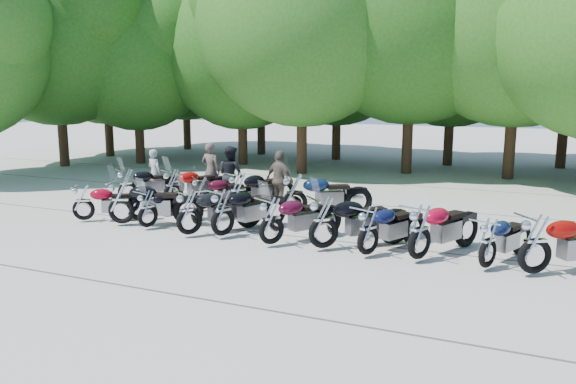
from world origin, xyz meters
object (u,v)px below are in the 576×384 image
at_px(motorcycle_11, 127,184).
at_px(motorcycle_14, 239,191).
at_px(motorcycle_10, 536,242).
at_px(rider_0, 155,173).
at_px(motorcycle_0, 83,201).
at_px(motorcycle_13, 202,192).
at_px(motorcycle_6, 324,221).
at_px(motorcycle_3, 189,211).
at_px(motorcycle_4, 222,211).
at_px(rider_1, 231,175).
at_px(rider_3, 211,171).
at_px(motorcycle_5, 271,219).
at_px(motorcycle_2, 147,208).
at_px(motorcycle_7, 368,229).
at_px(motorcycle_15, 295,193).
at_px(motorcycle_8, 420,230).
at_px(motorcycle_1, 121,201).
at_px(rider_2, 280,180).
at_px(motorcycle_12, 173,186).
at_px(motorcycle_9, 488,241).

xyz_separation_m(motorcycle_11, motorcycle_14, (3.92, 0.09, 0.06)).
height_order(motorcycle_10, rider_0, rider_0).
distance_m(motorcycle_0, motorcycle_13, 3.31).
bearing_deg(motorcycle_6, motorcycle_3, 50.00).
distance_m(motorcycle_4, rider_1, 4.28).
distance_m(motorcycle_10, rider_3, 10.77).
bearing_deg(motorcycle_5, motorcycle_2, 28.83).
bearing_deg(motorcycle_14, motorcycle_3, 116.79).
xyz_separation_m(motorcycle_6, motorcycle_13, (-4.72, 2.49, -0.12)).
bearing_deg(motorcycle_11, motorcycle_7, -167.59).
relative_size(motorcycle_3, motorcycle_14, 0.96).
distance_m(motorcycle_5, motorcycle_15, 2.97).
xyz_separation_m(motorcycle_6, motorcycle_8, (2.11, 0.03, -0.01)).
distance_m(motorcycle_1, motorcycle_6, 5.68).
bearing_deg(motorcycle_3, rider_2, -68.18).
xyz_separation_m(motorcycle_12, rider_0, (-1.58, 1.22, 0.14)).
bearing_deg(rider_1, motorcycle_1, 93.29).
relative_size(motorcycle_4, motorcycle_5, 1.04).
height_order(motorcycle_13, rider_0, rider_0).
bearing_deg(rider_1, motorcycle_11, 45.64).
xyz_separation_m(motorcycle_2, motorcycle_5, (3.62, -0.21, 0.08)).
height_order(motorcycle_0, rider_3, rider_3).
distance_m(motorcycle_11, rider_3, 2.69).
xyz_separation_m(motorcycle_0, motorcycle_5, (5.72, -0.17, 0.07)).
relative_size(motorcycle_4, motorcycle_8, 0.98).
bearing_deg(motorcycle_4, motorcycle_1, 21.47).
bearing_deg(motorcycle_8, motorcycle_5, 29.08).
bearing_deg(motorcycle_14, rider_0, 5.62).
distance_m(motorcycle_5, rider_0, 7.44).
bearing_deg(motorcycle_12, motorcycle_2, 138.92).
height_order(motorcycle_9, rider_1, rider_1).
bearing_deg(motorcycle_2, motorcycle_3, -169.33).
height_order(motorcycle_2, motorcycle_4, motorcycle_4).
bearing_deg(motorcycle_9, motorcycle_15, -4.06).
height_order(motorcycle_4, motorcycle_8, motorcycle_8).
bearing_deg(motorcycle_9, rider_3, -2.56).
distance_m(motorcycle_11, motorcycle_14, 3.92).
height_order(motorcycle_15, rider_2, rider_2).
height_order(motorcycle_12, motorcycle_15, motorcycle_15).
xyz_separation_m(motorcycle_9, motorcycle_14, (-7.00, 2.57, 0.09)).
bearing_deg(motorcycle_11, motorcycle_5, -173.77).
height_order(motorcycle_6, rider_3, rider_3).
relative_size(motorcycle_13, rider_0, 1.29).
bearing_deg(motorcycle_7, motorcycle_11, 8.45).
bearing_deg(motorcycle_10, motorcycle_3, 55.34).
bearing_deg(motorcycle_4, motorcycle_11, -5.13).
distance_m(motorcycle_0, motorcycle_3, 3.52).
distance_m(motorcycle_0, motorcycle_1, 1.25).
distance_m(motorcycle_2, rider_0, 4.65).
height_order(motorcycle_9, rider_3, rider_3).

